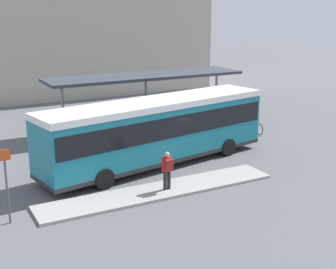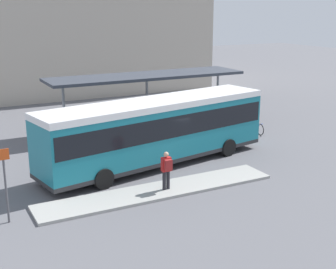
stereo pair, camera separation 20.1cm
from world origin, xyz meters
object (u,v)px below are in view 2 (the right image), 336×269
object	(u,v)px
bicycle_green	(240,122)
bicycle_yellow	(235,119)
city_bus	(157,127)
platform_sign	(5,182)
pedestrian_waiting	(167,168)
bicycle_black	(249,125)
bicycle_blue	(256,128)

from	to	relation	value
bicycle_green	bicycle_yellow	world-z (taller)	bicycle_yellow
city_bus	platform_sign	world-z (taller)	city_bus
pedestrian_waiting	platform_sign	size ratio (longest dim) A/B	0.59
platform_sign	city_bus	bearing A→B (deg)	23.17
city_bus	bicycle_yellow	size ratio (longest dim) A/B	7.16
bicycle_black	platform_sign	world-z (taller)	platform_sign
bicycle_blue	bicycle_yellow	world-z (taller)	bicycle_yellow
bicycle_blue	city_bus	bearing A→B (deg)	-70.41
bicycle_black	bicycle_yellow	world-z (taller)	bicycle_yellow
city_bus	bicycle_black	world-z (taller)	city_bus
pedestrian_waiting	bicycle_blue	distance (m)	11.04
pedestrian_waiting	bicycle_yellow	distance (m)	12.71
bicycle_blue	bicycle_green	xyz separation A→B (m)	(0.00, 1.64, -0.02)
bicycle_green	city_bus	bearing A→B (deg)	-66.35
city_bus	platform_sign	xyz separation A→B (m)	(-7.71, -3.30, -0.35)
pedestrian_waiting	bicycle_yellow	bearing A→B (deg)	-47.52
bicycle_green	platform_sign	xyz separation A→B (m)	(-15.76, -7.41, 1.21)
bicycle_yellow	pedestrian_waiting	bearing A→B (deg)	-54.86
bicycle_black	bicycle_green	size ratio (longest dim) A/B	1.01
bicycle_green	pedestrian_waiting	bearing A→B (deg)	-54.44
bicycle_blue	platform_sign	world-z (taller)	platform_sign
bicycle_green	platform_sign	distance (m)	17.46
platform_sign	pedestrian_waiting	bearing A→B (deg)	-1.09
pedestrian_waiting	bicycle_green	world-z (taller)	pedestrian_waiting
pedestrian_waiting	bicycle_black	xyz separation A→B (m)	(9.46, 6.71, -0.72)
pedestrian_waiting	bicycle_green	size ratio (longest dim) A/B	1.04
bicycle_green	bicycle_yellow	xyz separation A→B (m)	(0.23, 0.82, 0.03)
bicycle_blue	platform_sign	xyz separation A→B (m)	(-15.76, -5.77, 1.19)
bicycle_blue	bicycle_black	bearing A→B (deg)	172.45
bicycle_black	bicycle_yellow	xyz separation A→B (m)	(0.09, 1.64, 0.02)
bicycle_green	bicycle_yellow	distance (m)	0.85
bicycle_green	bicycle_blue	bearing A→B (deg)	-3.51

